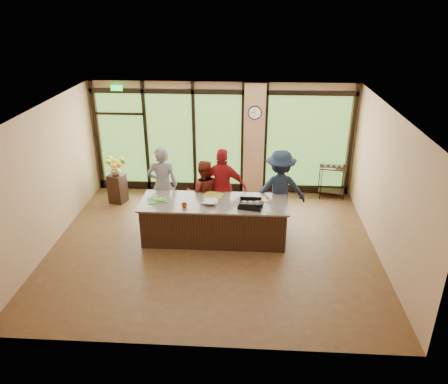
# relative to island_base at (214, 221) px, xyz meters

# --- Properties ---
(floor) EXTENTS (7.00, 7.00, 0.00)m
(floor) POSITION_rel_island_base_xyz_m (0.00, -0.30, -0.44)
(floor) COLOR #52311D
(floor) RESTS_ON ground
(ceiling) EXTENTS (7.00, 7.00, 0.00)m
(ceiling) POSITION_rel_island_base_xyz_m (0.00, -0.30, 2.56)
(ceiling) COLOR silver
(ceiling) RESTS_ON back_wall
(back_wall) EXTENTS (7.00, 0.00, 7.00)m
(back_wall) POSITION_rel_island_base_xyz_m (0.00, 2.70, 1.06)
(back_wall) COLOR tan
(back_wall) RESTS_ON floor
(left_wall) EXTENTS (0.00, 6.00, 6.00)m
(left_wall) POSITION_rel_island_base_xyz_m (-3.50, -0.30, 1.06)
(left_wall) COLOR tan
(left_wall) RESTS_ON floor
(right_wall) EXTENTS (0.00, 6.00, 6.00)m
(right_wall) POSITION_rel_island_base_xyz_m (3.50, -0.30, 1.06)
(right_wall) COLOR tan
(right_wall) RESTS_ON floor
(window_wall) EXTENTS (6.90, 0.12, 3.00)m
(window_wall) POSITION_rel_island_base_xyz_m (0.16, 2.65, 0.95)
(window_wall) COLOR tan
(window_wall) RESTS_ON floor
(island_base) EXTENTS (3.10, 1.00, 0.88)m
(island_base) POSITION_rel_island_base_xyz_m (0.00, 0.00, 0.00)
(island_base) COLOR black
(island_base) RESTS_ON floor
(countertop) EXTENTS (3.20, 1.10, 0.04)m
(countertop) POSITION_rel_island_base_xyz_m (0.00, 0.00, 0.46)
(countertop) COLOR gray
(countertop) RESTS_ON island_base
(wall_clock) EXTENTS (0.36, 0.04, 0.36)m
(wall_clock) POSITION_rel_island_base_xyz_m (0.85, 2.57, 1.81)
(wall_clock) COLOR black
(wall_clock) RESTS_ON window_wall
(cook_left) EXTENTS (0.76, 0.55, 1.92)m
(cook_left) POSITION_rel_island_base_xyz_m (-1.26, 0.72, 0.52)
(cook_left) COLOR slate
(cook_left) RESTS_ON floor
(cook_midleft) EXTENTS (0.83, 0.68, 1.60)m
(cook_midleft) POSITION_rel_island_base_xyz_m (-0.31, 0.71, 0.36)
(cook_midleft) COLOR maroon
(cook_midleft) RESTS_ON floor
(cook_midright) EXTENTS (1.15, 0.59, 1.88)m
(cook_midright) POSITION_rel_island_base_xyz_m (0.15, 0.73, 0.50)
(cook_midright) COLOR maroon
(cook_midright) RESTS_ON floor
(cook_right) EXTENTS (1.27, 0.80, 1.88)m
(cook_right) POSITION_rel_island_base_xyz_m (1.45, 0.69, 0.50)
(cook_right) COLOR #182136
(cook_right) RESTS_ON floor
(roasting_pan) EXTENTS (0.55, 0.47, 0.09)m
(roasting_pan) POSITION_rel_island_base_xyz_m (0.79, -0.20, 0.52)
(roasting_pan) COLOR black
(roasting_pan) RESTS_ON countertop
(mixing_bowl) EXTENTS (0.32, 0.32, 0.08)m
(mixing_bowl) POSITION_rel_island_base_xyz_m (-0.06, -0.11, 0.52)
(mixing_bowl) COLOR silver
(mixing_bowl) RESTS_ON countertop
(cutting_board_left) EXTENTS (0.50, 0.44, 0.01)m
(cutting_board_left) POSITION_rel_island_base_xyz_m (-1.24, -0.02, 0.49)
(cutting_board_left) COLOR #39802E
(cutting_board_left) RESTS_ON countertop
(cutting_board_center) EXTENTS (0.49, 0.43, 0.01)m
(cutting_board_center) POSITION_rel_island_base_xyz_m (-0.04, 0.34, 0.49)
(cutting_board_center) COLOR gold
(cutting_board_center) RESTS_ON countertop
(cutting_board_right) EXTENTS (0.46, 0.39, 0.01)m
(cutting_board_right) POSITION_rel_island_base_xyz_m (0.95, 0.15, 0.49)
(cutting_board_right) COLOR gold
(cutting_board_right) RESTS_ON countertop
(prep_bowl_near) EXTENTS (0.21, 0.21, 0.05)m
(prep_bowl_near) POSITION_rel_island_base_xyz_m (-1.14, -0.02, 0.51)
(prep_bowl_near) COLOR silver
(prep_bowl_near) RESTS_ON countertop
(prep_bowl_mid) EXTENTS (0.16, 0.16, 0.04)m
(prep_bowl_mid) POSITION_rel_island_base_xyz_m (-0.23, -0.12, 0.50)
(prep_bowl_mid) COLOR silver
(prep_bowl_mid) RESTS_ON countertop
(prep_bowl_far) EXTENTS (0.18, 0.18, 0.03)m
(prep_bowl_far) POSITION_rel_island_base_xyz_m (-0.18, 0.09, 0.50)
(prep_bowl_far) COLOR silver
(prep_bowl_far) RESTS_ON countertop
(red_ramekin) EXTENTS (0.14, 0.14, 0.09)m
(red_ramekin) POSITION_rel_island_base_xyz_m (-0.60, -0.30, 0.53)
(red_ramekin) COLOR #AD2C11
(red_ramekin) RESTS_ON countertop
(flower_stand) EXTENTS (0.48, 0.48, 0.77)m
(flower_stand) POSITION_rel_island_base_xyz_m (-2.69, 1.77, -0.06)
(flower_stand) COLOR black
(flower_stand) RESTS_ON floor
(flower_vase) EXTENTS (0.30, 0.30, 0.26)m
(flower_vase) POSITION_rel_island_base_xyz_m (-2.69, 1.77, 0.46)
(flower_vase) COLOR olive
(flower_vase) RESTS_ON flower_stand
(bar_cart) EXTENTS (0.75, 0.52, 0.94)m
(bar_cart) POSITION_rel_island_base_xyz_m (2.97, 2.45, 0.12)
(bar_cart) COLOR black
(bar_cart) RESTS_ON floor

